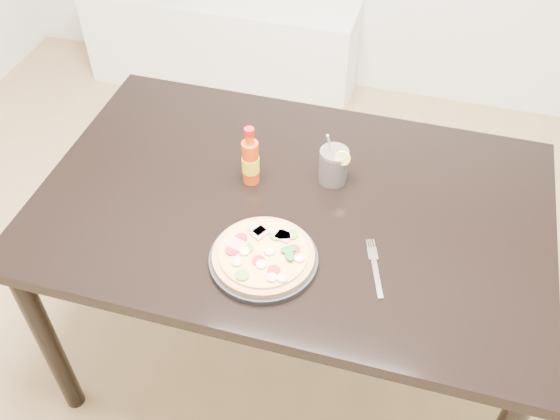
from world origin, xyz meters
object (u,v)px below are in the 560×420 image
(plate, at_px, (264,259))
(media_console, at_px, (221,42))
(pizza, at_px, (264,254))
(cola_cup, at_px, (333,166))
(hot_sauce_bottle, at_px, (251,161))
(dining_table, at_px, (291,221))
(fork, at_px, (375,266))

(plate, height_order, media_console, plate)
(pizza, bearing_deg, cola_cup, 73.80)
(plate, bearing_deg, hot_sauce_bottle, 113.50)
(dining_table, xyz_separation_m, media_console, (-0.79, 1.53, -0.42))
(media_console, bearing_deg, dining_table, -62.75)
(dining_table, distance_m, hot_sauce_bottle, 0.21)
(cola_cup, xyz_separation_m, fork, (0.17, -0.28, -0.05))
(hot_sauce_bottle, xyz_separation_m, media_console, (-0.66, 1.48, -0.57))
(plate, relative_size, pizza, 1.07)
(cola_cup, bearing_deg, media_console, 121.76)
(dining_table, xyz_separation_m, cola_cup, (0.09, 0.11, 0.13))
(fork, xyz_separation_m, media_console, (-1.05, 1.70, -0.50))
(hot_sauce_bottle, xyz_separation_m, fork, (0.39, -0.22, -0.07))
(dining_table, relative_size, plate, 5.12)
(pizza, bearing_deg, hot_sauce_bottle, 113.62)
(media_console, bearing_deg, plate, -66.19)
(fork, bearing_deg, cola_cup, 103.16)
(fork, bearing_deg, plate, 174.51)
(pizza, distance_m, hot_sauce_bottle, 0.31)
(fork, distance_m, media_console, 2.06)
(hot_sauce_bottle, relative_size, cola_cup, 1.07)
(plate, relative_size, media_console, 0.20)
(pizza, height_order, media_console, pizza)
(dining_table, bearing_deg, plate, -92.88)
(cola_cup, bearing_deg, pizza, -106.20)
(cola_cup, relative_size, fork, 0.94)
(hot_sauce_bottle, relative_size, fork, 1.01)
(pizza, relative_size, hot_sauce_bottle, 1.38)
(dining_table, bearing_deg, fork, -33.42)
(dining_table, xyz_separation_m, pizza, (-0.01, -0.23, 0.11))
(dining_table, relative_size, hot_sauce_bottle, 7.56)
(dining_table, relative_size, pizza, 5.49)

